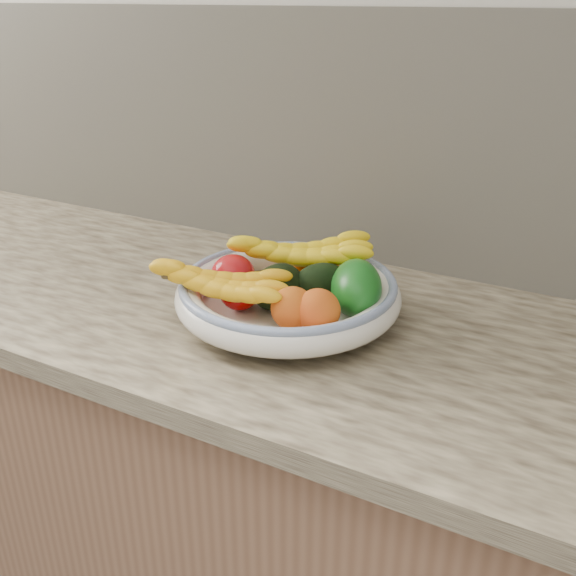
# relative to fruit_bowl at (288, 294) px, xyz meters

# --- Properties ---
(kitchen_counter) EXTENTS (2.44, 0.66, 1.40)m
(kitchen_counter) POSITION_rel_fruit_bowl_xyz_m (0.00, 0.03, -0.48)
(kitchen_counter) COLOR brown
(kitchen_counter) RESTS_ON ground
(fruit_bowl) EXTENTS (0.39, 0.39, 0.08)m
(fruit_bowl) POSITION_rel_fruit_bowl_xyz_m (0.00, 0.00, 0.00)
(fruit_bowl) COLOR white
(fruit_bowl) RESTS_ON kitchen_counter
(clementine_back_left) EXTENTS (0.06, 0.06, 0.05)m
(clementine_back_left) POSITION_rel_fruit_bowl_xyz_m (-0.02, 0.11, 0.01)
(clementine_back_left) COLOR #FC6805
(clementine_back_left) RESTS_ON fruit_bowl
(clementine_back_right) EXTENTS (0.05, 0.05, 0.04)m
(clementine_back_right) POSITION_rel_fruit_bowl_xyz_m (0.03, 0.11, 0.01)
(clementine_back_right) COLOR #FF6B05
(clementine_back_right) RESTS_ON fruit_bowl
(tomato_left) EXTENTS (0.09, 0.09, 0.07)m
(tomato_left) POSITION_rel_fruit_bowl_xyz_m (-0.11, 0.00, 0.01)
(tomato_left) COLOR red
(tomato_left) RESTS_ON fruit_bowl
(tomato_near_left) EXTENTS (0.09, 0.09, 0.06)m
(tomato_near_left) POSITION_rel_fruit_bowl_xyz_m (-0.06, -0.06, 0.01)
(tomato_near_left) COLOR #A60000
(tomato_near_left) RESTS_ON fruit_bowl
(avocado_center) EXTENTS (0.08, 0.12, 0.08)m
(avocado_center) POSITION_rel_fruit_bowl_xyz_m (-0.01, -0.01, 0.02)
(avocado_center) COLOR black
(avocado_center) RESTS_ON fruit_bowl
(avocado_right) EXTENTS (0.12, 0.12, 0.07)m
(avocado_right) POSITION_rel_fruit_bowl_xyz_m (0.04, 0.04, 0.02)
(avocado_right) COLOR black
(avocado_right) RESTS_ON fruit_bowl
(green_mango) EXTENTS (0.16, 0.16, 0.11)m
(green_mango) POSITION_rel_fruit_bowl_xyz_m (0.12, 0.02, 0.03)
(green_mango) COLOR #105514
(green_mango) RESTS_ON fruit_bowl
(peach_front) EXTENTS (0.07, 0.07, 0.07)m
(peach_front) POSITION_rel_fruit_bowl_xyz_m (0.05, -0.08, 0.02)
(peach_front) COLOR orange
(peach_front) RESTS_ON fruit_bowl
(peach_right) EXTENTS (0.09, 0.09, 0.07)m
(peach_right) POSITION_rel_fruit_bowl_xyz_m (0.09, -0.07, 0.02)
(peach_right) COLOR orange
(peach_right) RESTS_ON fruit_bowl
(banana_bunch_back) EXTENTS (0.29, 0.21, 0.08)m
(banana_bunch_back) POSITION_rel_fruit_bowl_xyz_m (-0.02, 0.08, 0.04)
(banana_bunch_back) COLOR yellow
(banana_bunch_back) RESTS_ON fruit_bowl
(banana_bunch_front) EXTENTS (0.27, 0.17, 0.07)m
(banana_bunch_front) POSITION_rel_fruit_bowl_xyz_m (-0.08, -0.09, 0.03)
(banana_bunch_front) COLOR yellow
(banana_bunch_front) RESTS_ON fruit_bowl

